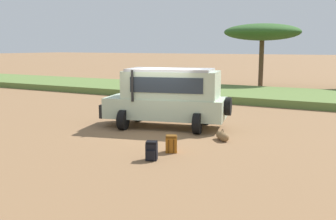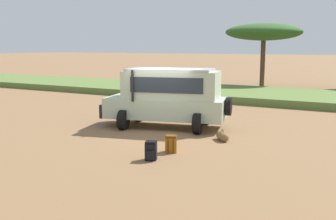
{
  "view_description": "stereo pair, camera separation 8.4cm",
  "coord_description": "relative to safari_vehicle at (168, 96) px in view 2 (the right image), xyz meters",
  "views": [
    {
      "loc": [
        7.64,
        -13.36,
        3.32
      ],
      "look_at": [
        0.75,
        -0.76,
        1.0
      ],
      "focal_mm": 42.0,
      "sensor_mm": 36.0,
      "label": 1
    },
    {
      "loc": [
        7.71,
        -13.32,
        3.32
      ],
      "look_at": [
        0.75,
        -0.76,
        1.0
      ],
      "focal_mm": 42.0,
      "sensor_mm": 36.0,
      "label": 2
    }
  ],
  "objects": [
    {
      "name": "duffel_bag_low_black_case",
      "position": [
        2.84,
        -1.15,
        -1.14
      ],
      "size": [
        0.61,
        0.64,
        0.41
      ],
      "color": "brown",
      "rests_on": "ground_plane"
    },
    {
      "name": "backpack_cluster_center",
      "position": [
        1.89,
        -4.49,
        -1.02
      ],
      "size": [
        0.4,
        0.43,
        0.57
      ],
      "color": "black",
      "rests_on": "ground_plane"
    },
    {
      "name": "safari_vehicle",
      "position": [
        0.0,
        0.0,
        0.0
      ],
      "size": [
        5.48,
        3.45,
        2.44
      ],
      "color": "#B2C6A8",
      "rests_on": "ground_plane"
    },
    {
      "name": "backpack_beside_front_wheel",
      "position": [
        1.99,
        -3.44,
        -1.03
      ],
      "size": [
        0.44,
        0.46,
        0.55
      ],
      "color": "#B26619",
      "rests_on": "ground_plane"
    },
    {
      "name": "grass_bank",
      "position": [
        0.07,
        11.01,
        -1.07
      ],
      "size": [
        120.0,
        7.0,
        0.44
      ],
      "color": "#5B7538",
      "rests_on": "ground_plane"
    },
    {
      "name": "acacia_tree_far_left",
      "position": [
        -1.07,
        17.84,
        3.16
      ],
      "size": [
        6.1,
        6.34,
        5.16
      ],
      "color": "brown",
      "rests_on": "ground_plane"
    },
    {
      "name": "ground_plane",
      "position": [
        0.07,
        -0.76,
        -1.29
      ],
      "size": [
        320.0,
        320.0,
        0.0
      ],
      "primitive_type": "plane",
      "color": "olive"
    }
  ]
}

